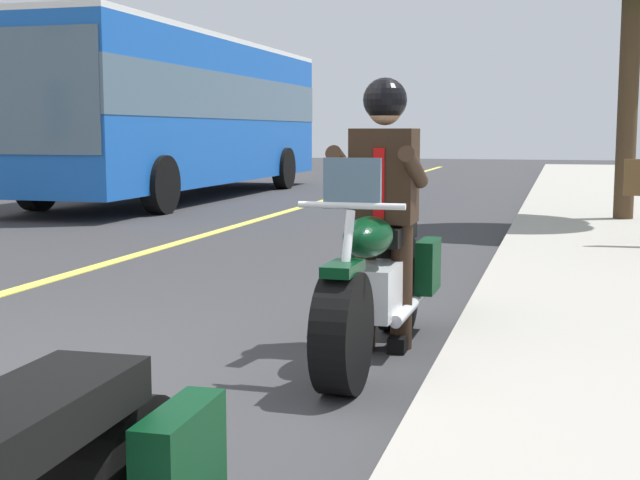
{
  "coord_description": "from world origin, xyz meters",
  "views": [
    {
      "loc": [
        4.41,
        2.64,
        1.4
      ],
      "look_at": [
        -0.61,
        1.24,
        0.75
      ],
      "focal_mm": 48.85,
      "sensor_mm": 36.0,
      "label": 1
    }
  ],
  "objects": [
    {
      "name": "ground_plane",
      "position": [
        0.0,
        0.0,
        0.0
      ],
      "size": [
        80.0,
        80.0,
        0.0
      ],
      "primitive_type": "plane",
      "color": "#333335"
    },
    {
      "name": "motorcycle_main",
      "position": [
        -0.86,
        1.54,
        0.45
      ],
      "size": [
        2.21,
        0.6,
        1.26
      ],
      "color": "black",
      "rests_on": "ground_plane"
    },
    {
      "name": "rider_main",
      "position": [
        -1.05,
        1.54,
        1.04
      ],
      "size": [
        0.62,
        0.54,
        1.74
      ],
      "color": "black",
      "rests_on": "ground_plane"
    },
    {
      "name": "bus_near",
      "position": [
        -12.64,
        -5.13,
        1.87
      ],
      "size": [
        11.05,
        2.7,
        3.3
      ],
      "color": "blue",
      "rests_on": "ground_plane"
    }
  ]
}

